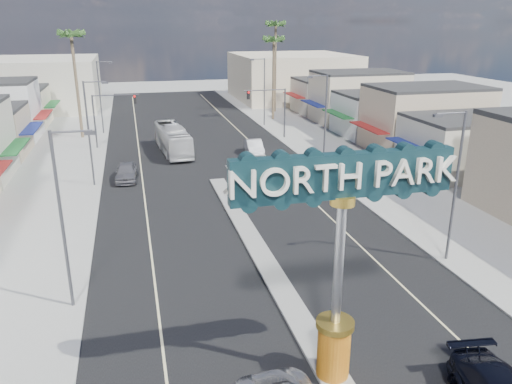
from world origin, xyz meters
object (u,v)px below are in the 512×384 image
gateway_sign (340,243)px  streetlight_r_far (263,88)px  car_parked_right (254,147)px  traffic_signal_right (270,104)px  streetlight_l_mid (90,129)px  streetlight_r_mid (324,117)px  palm_right_mid (274,44)px  streetlight_l_near (64,213)px  city_bus (173,139)px  palm_right_far (276,30)px  traffic_signal_left (111,110)px  streetlight_r_near (454,180)px  palm_left_far (72,40)px  streetlight_l_far (101,94)px  car_parked_left (126,172)px

gateway_sign → streetlight_r_far: bearing=78.2°
car_parked_right → traffic_signal_right: bearing=67.6°
gateway_sign → streetlight_l_mid: size_ratio=1.02×
streetlight_r_mid → car_parked_right: size_ratio=1.92×
traffic_signal_right → palm_right_mid: (3.82, 12.01, 6.33)m
streetlight_l_near → city_bus: bearing=75.9°
gateway_sign → palm_right_far: (15.00, 60.02, 6.46)m
streetlight_r_far → streetlight_r_mid: bearing=-90.0°
traffic_signal_left → gateway_sign: bearing=-77.7°
streetlight_l_mid → palm_right_mid: palm_right_mid is taller
streetlight_r_near → palm_right_far: 52.71m
streetlight_r_far → palm_right_far: (4.57, 10.00, 7.32)m
streetlight_l_mid → city_bus: (7.58, 10.19, -3.61)m
gateway_sign → palm_right_far: palm_right_far is taller
streetlight_l_near → city_bus: 31.34m
streetlight_r_mid → city_bus: (-13.29, 10.19, -3.61)m
streetlight_l_mid → car_parked_right: 18.02m
streetlight_l_near → palm_left_far: palm_left_far is taller
streetlight_l_far → palm_right_far: size_ratio=0.64×
streetlight_r_mid → streetlight_l_far: bearing=133.5°
gateway_sign → palm_right_far: size_ratio=0.65×
palm_left_far → car_parked_right: palm_left_far is taller
gateway_sign → streetlight_l_near: bearing=142.4°
gateway_sign → streetlight_l_mid: (-10.43, 28.02, -0.86)m
traffic_signal_right → streetlight_r_mid: 14.07m
streetlight_r_near → car_parked_left: size_ratio=1.97×
traffic_signal_right → streetlight_l_far: 21.20m
gateway_sign → city_bus: (-2.85, 38.21, -4.47)m
streetlight_r_near → car_parked_left: (-18.29, 21.12, -4.29)m
traffic_signal_right → city_bus: traffic_signal_right is taller
traffic_signal_left → car_parked_left: traffic_signal_left is taller
traffic_signal_left → traffic_signal_right: 18.37m
traffic_signal_right → streetlight_r_near: size_ratio=0.67×
streetlight_r_far → city_bus: 18.14m
traffic_signal_left → palm_right_mid: 26.01m
palm_right_mid → car_parked_left: (-20.86, -24.88, -9.82)m
gateway_sign → streetlight_r_near: gateway_sign is taller
streetlight_l_near → city_bus: streetlight_l_near is taller
streetlight_l_far → streetlight_l_near: bearing=-90.0°
traffic_signal_right → streetlight_l_near: streetlight_l_near is taller
traffic_signal_right → streetlight_l_mid: (-19.62, -13.99, 0.79)m
gateway_sign → streetlight_l_near: gateway_sign is taller
streetlight_r_far → car_parked_left: 28.09m
traffic_signal_left → traffic_signal_right: size_ratio=1.00×
gateway_sign → palm_left_far: size_ratio=0.70×
car_parked_left → streetlight_l_far: bearing=100.6°
palm_right_far → car_parked_left: (-22.86, -30.88, -11.61)m
streetlight_r_near → car_parked_right: 27.97m
streetlight_l_mid → palm_left_far: (-2.57, 20.00, 6.43)m
palm_left_far → palm_right_mid: 26.70m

